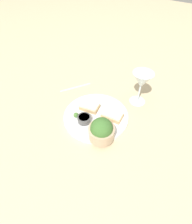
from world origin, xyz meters
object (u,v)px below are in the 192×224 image
wine_glass (142,81)px  fork (76,87)px  cheese_toast_far (89,107)px  cheese_toast_near (112,115)px  salad_bowl (101,130)px  sauce_ramekin (84,119)px

wine_glass → fork: (-0.32, -0.08, -0.12)m
cheese_toast_far → fork: bearing=147.6°
cheese_toast_near → wine_glass: (0.05, 0.17, 0.09)m
salad_bowl → cheese_toast_near: (-0.01, 0.11, -0.03)m
salad_bowl → sauce_ramekin: bearing=164.1°
cheese_toast_far → wine_glass: 0.26m
cheese_toast_far → fork: cheese_toast_far is taller
cheese_toast_near → cheese_toast_far: bearing=-175.6°
fork → wine_glass: bearing=13.8°
sauce_ramekin → cheese_toast_near: (0.09, 0.08, -0.00)m
sauce_ramekin → fork: 0.25m
cheese_toast_near → cheese_toast_far: same height
sauce_ramekin → wine_glass: bearing=61.6°
wine_glass → cheese_toast_far: bearing=-131.9°
cheese_toast_far → fork: (-0.16, 0.10, -0.02)m
sauce_ramekin → cheese_toast_near: 0.12m
cheese_toast_near → cheese_toast_far: (-0.11, -0.01, -0.00)m
cheese_toast_far → fork: 0.19m
cheese_toast_near → fork: cheese_toast_near is taller
salad_bowl → fork: 0.35m
sauce_ramekin → cheese_toast_far: size_ratio=0.62×
salad_bowl → cheese_toast_near: 0.12m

